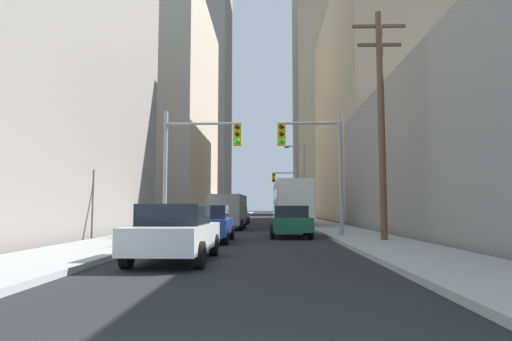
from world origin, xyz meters
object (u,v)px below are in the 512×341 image
object	(u,v)px
city_bus	(291,201)
traffic_signal_near_left	(198,152)
sedan_green	(290,221)
sedan_maroon	(238,215)
sedan_blue	(208,223)
cargo_van_grey	(228,210)
sedan_white	(175,232)
traffic_signal_far_right	(287,185)
traffic_signal_near_right	(313,152)

from	to	relation	value
city_bus	traffic_signal_near_left	bearing A→B (deg)	-109.80
sedan_green	sedan_maroon	world-z (taller)	same
sedan_blue	traffic_signal_near_left	size ratio (longest dim) A/B	0.71
sedan_green	sedan_blue	bearing A→B (deg)	-139.43
sedan_maroon	traffic_signal_near_left	distance (m)	18.36
cargo_van_grey	sedan_maroon	xyz separation A→B (m)	(-0.03, 9.70, -0.52)
sedan_white	traffic_signal_far_right	world-z (taller)	traffic_signal_far_right
cargo_van_grey	traffic_signal_near_left	size ratio (longest dim) A/B	0.88
sedan_white	traffic_signal_near_left	bearing A→B (deg)	95.33
traffic_signal_near_left	sedan_maroon	bearing A→B (deg)	87.95
sedan_blue	sedan_maroon	distance (m)	20.05
sedan_maroon	traffic_signal_near_right	bearing A→B (deg)	-75.23
sedan_white	traffic_signal_near_left	xyz separation A→B (m)	(-0.80, 8.55, 3.27)
traffic_signal_near_right	traffic_signal_far_right	size ratio (longest dim) A/B	1.00
sedan_green	sedan_maroon	xyz separation A→B (m)	(-3.70, 16.99, 0.00)
sedan_white	sedan_blue	size ratio (longest dim) A/B	1.00
sedan_green	sedan_maroon	size ratio (longest dim) A/B	1.00
cargo_van_grey	traffic_signal_near_right	distance (m)	9.98
sedan_green	traffic_signal_near_right	xyz separation A→B (m)	(1.06, -1.07, 3.23)
traffic_signal_near_left	traffic_signal_far_right	xyz separation A→B (m)	(5.44, 28.88, -0.04)
sedan_white	cargo_van_grey	bearing A→B (deg)	90.43
city_bus	traffic_signal_far_right	world-z (taller)	traffic_signal_far_right
city_bus	traffic_signal_near_left	world-z (taller)	traffic_signal_near_left
sedan_blue	traffic_signal_near_right	distance (m)	5.99
traffic_signal_near_right	traffic_signal_far_right	xyz separation A→B (m)	(0.04, 28.88, -0.00)
city_bus	sedan_white	xyz separation A→B (m)	(-4.32, -22.76, -1.16)
cargo_van_grey	sedan_white	distance (m)	16.91
city_bus	sedan_blue	distance (m)	16.82
sedan_green	traffic_signal_far_right	xyz separation A→B (m)	(1.09, 27.82, 3.23)
sedan_white	traffic_signal_near_right	distance (m)	10.23
city_bus	cargo_van_grey	xyz separation A→B (m)	(-4.45, -5.86, -0.64)
cargo_van_grey	sedan_maroon	size ratio (longest dim) A/B	1.24
sedan_maroon	sedan_white	bearing A→B (deg)	-89.67
cargo_van_grey	sedan_green	size ratio (longest dim) A/B	1.24
traffic_signal_near_left	city_bus	bearing A→B (deg)	70.20
city_bus	sedan_blue	xyz separation A→B (m)	(-4.35, -16.21, -1.16)
sedan_green	traffic_signal_near_left	distance (m)	5.54
sedan_blue	sedan_maroon	world-z (taller)	same
cargo_van_grey	sedan_blue	bearing A→B (deg)	-89.43
traffic_signal_near_left	traffic_signal_far_right	size ratio (longest dim) A/B	1.00
city_bus	cargo_van_grey	world-z (taller)	city_bus
sedan_white	traffic_signal_far_right	size ratio (longest dim) A/B	0.71
sedan_blue	sedan_green	xyz separation A→B (m)	(3.57, 3.06, 0.00)
sedan_blue	sedan_green	bearing A→B (deg)	40.57
traffic_signal_near_right	traffic_signal_far_right	world-z (taller)	same
sedan_white	traffic_signal_near_right	xyz separation A→B (m)	(4.61, 8.55, 3.23)
city_bus	sedan_maroon	world-z (taller)	city_bus
sedan_blue	traffic_signal_near_right	size ratio (longest dim) A/B	0.71
cargo_van_grey	traffic_signal_far_right	world-z (taller)	traffic_signal_far_right
cargo_van_grey	sedan_white	bearing A→B (deg)	-89.57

